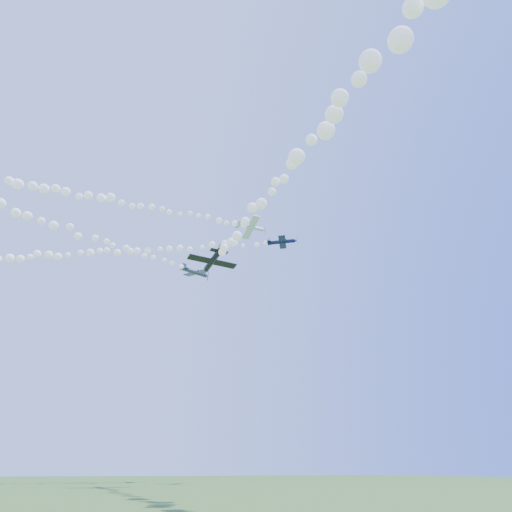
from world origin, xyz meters
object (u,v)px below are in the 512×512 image
object	(u,v)px
plane_grey	(195,272)
plane_black	(212,261)
plane_white	(251,227)
plane_navy	(282,242)

from	to	relation	value
plane_grey	plane_black	xyz separation A→B (m)	(-1.60, -25.64, -9.22)
plane_white	plane_black	bearing A→B (deg)	-123.67
plane_white	plane_navy	size ratio (longest dim) A/B	1.17
plane_grey	plane_navy	bearing A→B (deg)	-64.59
plane_white	plane_grey	xyz separation A→B (m)	(-12.57, 1.62, -13.33)
plane_white	plane_grey	bearing A→B (deg)	169.51
plane_navy	plane_grey	bearing A→B (deg)	165.72
plane_navy	plane_black	size ratio (longest dim) A/B	0.85
plane_white	plane_navy	distance (m)	15.25
plane_navy	plane_black	distance (m)	25.37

